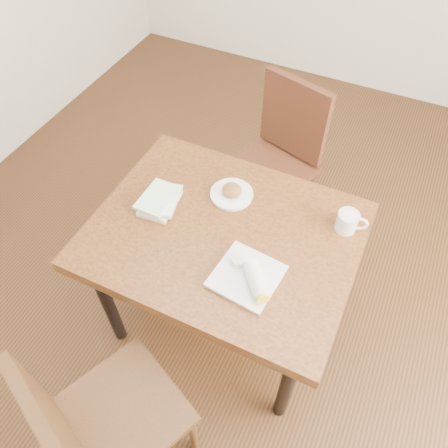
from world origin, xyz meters
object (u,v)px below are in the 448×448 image
at_px(coffee_mug, 348,221).
at_px(chair_far, 279,154).
at_px(chair_near, 99,422).
at_px(plate_scone, 232,193).
at_px(table, 224,244).
at_px(plate_burrito, 250,278).
at_px(book_stack, 160,200).

bearing_deg(coffee_mug, chair_far, 132.00).
relative_size(chair_near, plate_scone, 4.95).
xyz_separation_m(chair_near, coffee_mug, (0.56, 1.05, 0.25)).
bearing_deg(table, plate_scone, 105.84).
height_order(table, chair_far, chair_far).
distance_m(table, plate_burrito, 0.28).
relative_size(table, plate_scone, 5.72).
height_order(chair_far, plate_scone, chair_far).
bearing_deg(book_stack, coffee_mug, 15.67).
distance_m(coffee_mug, plate_burrito, 0.49).
relative_size(table, book_stack, 5.03).
distance_m(table, book_stack, 0.34).
bearing_deg(coffee_mug, book_stack, -164.33).
xyz_separation_m(chair_far, plate_scone, (-0.03, -0.57, 0.22)).
relative_size(chair_near, chair_far, 1.00).
height_order(chair_far, plate_burrito, chair_far).
distance_m(chair_far, plate_burrito, 1.00).
xyz_separation_m(plate_scone, plate_burrito, (0.25, -0.37, 0.01)).
xyz_separation_m(chair_far, plate_burrito, (0.22, -0.95, 0.23)).
relative_size(plate_scone, plate_burrito, 0.73).
bearing_deg(book_stack, table, -3.31).
height_order(chair_near, book_stack, chair_near).
bearing_deg(plate_burrito, coffee_mug, 57.24).
xyz_separation_m(table, coffee_mug, (0.46, 0.23, 0.13)).
distance_m(plate_burrito, book_stack, 0.54).
height_order(plate_scone, coffee_mug, coffee_mug).
bearing_deg(chair_far, table, -88.00).
distance_m(plate_scone, plate_burrito, 0.45).
height_order(plate_scone, plate_burrito, plate_burrito).
relative_size(plate_scone, book_stack, 0.88).
xyz_separation_m(coffee_mug, plate_burrito, (-0.26, -0.41, -0.02)).
relative_size(chair_far, book_stack, 4.36).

